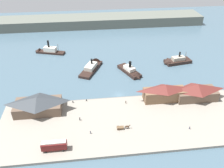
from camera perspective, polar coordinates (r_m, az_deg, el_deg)
name	(u,v)px	position (r m, az deg, el deg)	size (l,w,h in m)	color
ground_plane	(119,95)	(122.52, 1.67, -2.63)	(320.00, 320.00, 0.00)	#476070
quay_promenade	(126,123)	(105.19, 3.40, -9.26)	(110.00, 36.00, 1.20)	gray
seawall_edge	(120,98)	(119.34, 1.92, -3.43)	(110.00, 0.80, 1.00)	slate
ferry_shed_central_terminal	(38,104)	(112.92, -17.45, -4.68)	(21.32, 11.41, 7.65)	brown
ferry_shed_west_terminal	(165,92)	(117.56, 12.60, -1.96)	(20.73, 7.36, 8.48)	brown
ferry_shed_customs_shed	(197,91)	(122.78, 19.70, -1.64)	(20.19, 9.26, 8.35)	brown
street_tram	(54,145)	(94.04, -13.79, -14.12)	(9.51, 2.85, 4.27)	maroon
horse_cart	(123,127)	(100.75, 2.60, -10.35)	(5.77, 1.60, 1.87)	brown
pedestrian_at_waters_edge	(80,119)	(105.69, -7.76, -8.30)	(0.44, 0.44, 1.79)	#232328
pedestrian_standing_center	(126,102)	(114.52, 3.34, -4.35)	(0.40, 0.40, 1.61)	#4C3D33
pedestrian_near_west_shed	(90,132)	(99.22, -5.22, -11.49)	(0.38, 0.38, 1.52)	#33384C
pedestrian_walking_west	(190,128)	(105.85, 18.20, -9.99)	(0.37, 0.37, 1.51)	#33384C
mooring_post_west	(86,100)	(116.60, -6.17, -3.91)	(0.44, 0.44, 0.90)	black
mooring_post_center_west	(73,102)	(116.46, -9.41, -4.26)	(0.44, 0.44, 0.90)	black
ferry_approaching_east	(93,66)	(146.91, -4.62, 4.34)	(15.92, 24.28, 9.17)	black
ferry_mid_harbor	(175,61)	(157.01, 14.84, 5.31)	(19.15, 9.60, 9.59)	black
ferry_approaching_west	(47,51)	(171.58, -15.29, 7.73)	(21.98, 10.75, 10.68)	black
ferry_departing_north	(131,72)	(140.15, 4.68, 2.92)	(13.05, 19.71, 9.12)	black
far_headland	(102,21)	(219.73, -2.53, 14.99)	(180.00, 24.00, 8.00)	#60665B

